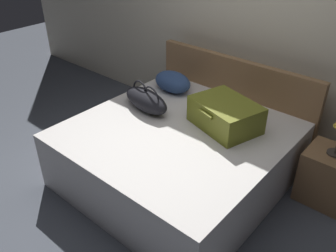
{
  "coord_description": "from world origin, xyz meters",
  "views": [
    {
      "loc": [
        1.73,
        -1.74,
        2.3
      ],
      "look_at": [
        0.0,
        0.26,
        0.68
      ],
      "focal_mm": 38.01,
      "sensor_mm": 36.0,
      "label": 1
    }
  ],
  "objects_px": {
    "bed": "(177,155)",
    "hard_case_large": "(225,114)",
    "duffel_bag": "(146,100)",
    "nightstand": "(328,177)",
    "pillow_near_headboard": "(173,82)"
  },
  "relations": [
    {
      "from": "duffel_bag",
      "to": "nightstand",
      "type": "height_order",
      "value": "duffel_bag"
    },
    {
      "from": "bed",
      "to": "duffel_bag",
      "type": "xyz_separation_m",
      "value": [
        -0.48,
        0.09,
        0.39
      ]
    },
    {
      "from": "duffel_bag",
      "to": "nightstand",
      "type": "bearing_deg",
      "value": 18.95
    },
    {
      "from": "hard_case_large",
      "to": "duffel_bag",
      "type": "distance_m",
      "value": 0.81
    },
    {
      "from": "bed",
      "to": "pillow_near_headboard",
      "type": "bearing_deg",
      "value": 133.39
    },
    {
      "from": "bed",
      "to": "pillow_near_headboard",
      "type": "height_order",
      "value": "pillow_near_headboard"
    },
    {
      "from": "bed",
      "to": "hard_case_large",
      "type": "height_order",
      "value": "hard_case_large"
    },
    {
      "from": "bed",
      "to": "nightstand",
      "type": "distance_m",
      "value": 1.37
    },
    {
      "from": "pillow_near_headboard",
      "to": "hard_case_large",
      "type": "bearing_deg",
      "value": -17.81
    },
    {
      "from": "bed",
      "to": "nightstand",
      "type": "height_order",
      "value": "bed"
    },
    {
      "from": "bed",
      "to": "nightstand",
      "type": "relative_size",
      "value": 3.66
    },
    {
      "from": "hard_case_large",
      "to": "duffel_bag",
      "type": "relative_size",
      "value": 1.12
    },
    {
      "from": "duffel_bag",
      "to": "nightstand",
      "type": "xyz_separation_m",
      "value": [
        1.68,
        0.58,
        -0.43
      ]
    },
    {
      "from": "duffel_bag",
      "to": "nightstand",
      "type": "distance_m",
      "value": 1.83
    },
    {
      "from": "bed",
      "to": "nightstand",
      "type": "bearing_deg",
      "value": 29.08
    }
  ]
}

